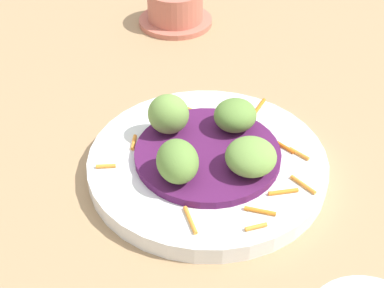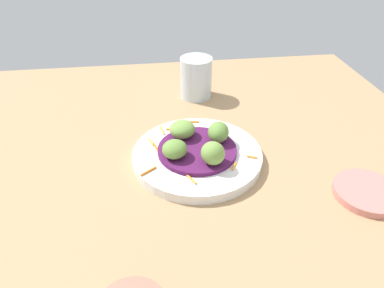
{
  "view_description": "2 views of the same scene",
  "coord_description": "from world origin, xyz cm",
  "px_view_note": "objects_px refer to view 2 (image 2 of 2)",
  "views": [
    {
      "loc": [
        42.88,
        -23.76,
        41.02
      ],
      "look_at": [
        4.13,
        -3.74,
        5.64
      ],
      "focal_mm": 51.53,
      "sensor_mm": 36.0,
      "label": 1
    },
    {
      "loc": [
        -48.43,
        5.79,
        43.75
      ],
      "look_at": [
        5.62,
        -1.42,
        5.31
      ],
      "focal_mm": 32.6,
      "sensor_mm": 36.0,
      "label": 2
    }
  ],
  "objects_px": {
    "guac_scoop_left": "(175,149)",
    "guac_scoop_center": "(212,152)",
    "main_plate": "(197,156)",
    "water_glass": "(196,78)",
    "side_plate_small": "(367,192)",
    "guac_scoop_right": "(218,132)",
    "guac_scoop_back": "(184,129)"
  },
  "relations": [
    {
      "from": "guac_scoop_right",
      "to": "water_glass",
      "type": "bearing_deg",
      "value": 1.98
    },
    {
      "from": "guac_scoop_left",
      "to": "water_glass",
      "type": "xyz_separation_m",
      "value": [
        0.29,
        -0.08,
        0.01
      ]
    },
    {
      "from": "guac_scoop_center",
      "to": "side_plate_small",
      "type": "distance_m",
      "value": 0.27
    },
    {
      "from": "water_glass",
      "to": "main_plate",
      "type": "bearing_deg",
      "value": 172.34
    },
    {
      "from": "guac_scoop_center",
      "to": "guac_scoop_right",
      "type": "bearing_deg",
      "value": -19.93
    },
    {
      "from": "guac_scoop_back",
      "to": "water_glass",
      "type": "height_order",
      "value": "water_glass"
    },
    {
      "from": "guac_scoop_center",
      "to": "guac_scoop_right",
      "type": "xyz_separation_m",
      "value": [
        0.07,
        -0.02,
        -0.0
      ]
    },
    {
      "from": "water_glass",
      "to": "guac_scoop_center",
      "type": "bearing_deg",
      "value": 177.22
    },
    {
      "from": "guac_scoop_center",
      "to": "water_glass",
      "type": "bearing_deg",
      "value": -2.78
    },
    {
      "from": "guac_scoop_center",
      "to": "side_plate_small",
      "type": "bearing_deg",
      "value": -110.14
    },
    {
      "from": "guac_scoop_right",
      "to": "main_plate",
      "type": "bearing_deg",
      "value": 115.07
    },
    {
      "from": "guac_scoop_left",
      "to": "guac_scoop_back",
      "type": "height_order",
      "value": "same"
    },
    {
      "from": "guac_scoop_left",
      "to": "guac_scoop_right",
      "type": "relative_size",
      "value": 0.92
    },
    {
      "from": "main_plate",
      "to": "guac_scoop_center",
      "type": "relative_size",
      "value": 5.71
    },
    {
      "from": "guac_scoop_center",
      "to": "water_glass",
      "type": "relative_size",
      "value": 0.43
    },
    {
      "from": "guac_scoop_back",
      "to": "water_glass",
      "type": "relative_size",
      "value": 0.5
    },
    {
      "from": "main_plate",
      "to": "water_glass",
      "type": "distance_m",
      "value": 0.27
    },
    {
      "from": "main_plate",
      "to": "guac_scoop_center",
      "type": "distance_m",
      "value": 0.06
    },
    {
      "from": "guac_scoop_left",
      "to": "main_plate",
      "type": "bearing_deg",
      "value": -64.93
    },
    {
      "from": "guac_scoop_left",
      "to": "guac_scoop_center",
      "type": "distance_m",
      "value": 0.07
    },
    {
      "from": "guac_scoop_right",
      "to": "guac_scoop_back",
      "type": "relative_size",
      "value": 1.0
    },
    {
      "from": "guac_scoop_back",
      "to": "guac_scoop_right",
      "type": "bearing_deg",
      "value": -109.93
    },
    {
      "from": "guac_scoop_right",
      "to": "guac_scoop_center",
      "type": "bearing_deg",
      "value": 160.07
    },
    {
      "from": "guac_scoop_left",
      "to": "guac_scoop_center",
      "type": "bearing_deg",
      "value": -109.93
    },
    {
      "from": "guac_scoop_left",
      "to": "water_glass",
      "type": "distance_m",
      "value": 0.3
    },
    {
      "from": "guac_scoop_right",
      "to": "guac_scoop_back",
      "type": "height_order",
      "value": "guac_scoop_right"
    },
    {
      "from": "guac_scoop_back",
      "to": "guac_scoop_center",
      "type": "bearing_deg",
      "value": -154.93
    },
    {
      "from": "main_plate",
      "to": "guac_scoop_right",
      "type": "relative_size",
      "value": 4.93
    },
    {
      "from": "guac_scoop_center",
      "to": "main_plate",
      "type": "bearing_deg",
      "value": 25.07
    },
    {
      "from": "main_plate",
      "to": "water_glass",
      "type": "xyz_separation_m",
      "value": [
        0.27,
        -0.04,
        0.04
      ]
    },
    {
      "from": "main_plate",
      "to": "guac_scoop_center",
      "type": "xyz_separation_m",
      "value": [
        -0.04,
        -0.02,
        0.04
      ]
    },
    {
      "from": "guac_scoop_center",
      "to": "water_glass",
      "type": "height_order",
      "value": "water_glass"
    }
  ]
}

